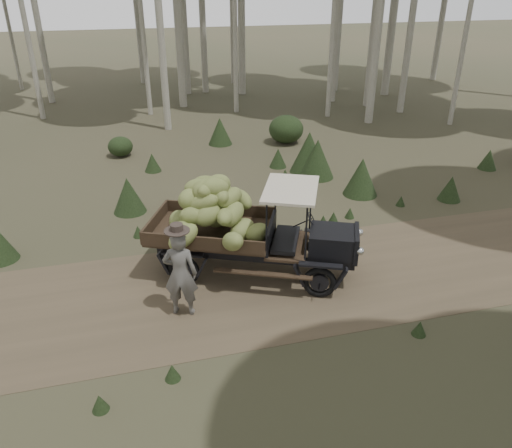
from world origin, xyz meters
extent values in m
plane|color=#473D2B|center=(0.00, 0.00, 0.00)|extent=(120.00, 120.00, 0.00)
cube|color=brown|center=(0.00, 0.00, 0.00)|extent=(70.00, 4.00, 0.01)
cube|color=black|center=(0.26, -0.13, 0.93)|extent=(1.22, 1.19, 0.51)
cube|color=black|center=(0.73, -0.34, 0.93)|extent=(0.47, 0.89, 0.58)
cube|color=black|center=(-0.93, 0.41, 1.03)|extent=(0.61, 1.22, 0.51)
cube|color=#38281C|center=(-2.13, 0.95, 0.93)|extent=(3.08, 2.61, 0.07)
cube|color=#38281C|center=(-1.78, 1.72, 1.10)|extent=(2.41, 1.13, 0.30)
cube|color=#38281C|center=(-2.47, 0.18, 1.10)|extent=(2.41, 1.13, 0.30)
cube|color=#38281C|center=(-3.32, 1.49, 1.10)|extent=(0.74, 1.56, 0.30)
cube|color=beige|center=(-0.57, 0.25, 2.08)|extent=(1.63, 1.89, 0.06)
cube|color=black|center=(-1.08, 0.87, 0.58)|extent=(3.96, 1.85, 0.17)
cube|color=black|center=(-1.38, 0.22, 0.58)|extent=(3.96, 1.85, 0.17)
torus|color=black|center=(0.40, 0.63, 0.36)|extent=(0.70, 0.41, 0.71)
torus|color=black|center=(-0.22, -0.73, 0.36)|extent=(0.70, 0.41, 0.71)
torus|color=black|center=(-2.24, 1.82, 0.36)|extent=(0.70, 0.41, 0.71)
torus|color=black|center=(-2.86, 0.46, 0.36)|extent=(0.70, 0.41, 0.71)
sphere|color=beige|center=(0.97, 0.02, 0.98)|extent=(0.17, 0.17, 0.17)
sphere|color=beige|center=(0.63, -0.75, 0.98)|extent=(0.17, 0.17, 0.17)
ellipsoid|color=olive|center=(-1.54, 0.50, 1.14)|extent=(0.84, 0.88, 0.48)
ellipsoid|color=olive|center=(-2.54, 0.69, 1.52)|extent=(0.66, 0.49, 0.42)
ellipsoid|color=olive|center=(-1.98, 0.86, 1.82)|extent=(0.62, 0.85, 0.56)
ellipsoid|color=olive|center=(-2.22, 0.87, 1.98)|extent=(0.65, 0.85, 0.52)
ellipsoid|color=olive|center=(-1.28, 0.27, 1.14)|extent=(0.72, 0.65, 0.44)
ellipsoid|color=olive|center=(-1.93, 0.44, 1.52)|extent=(0.51, 0.66, 0.38)
ellipsoid|color=olive|center=(-2.56, 0.95, 1.78)|extent=(0.75, 0.75, 0.49)
ellipsoid|color=olive|center=(-2.26, 0.88, 1.98)|extent=(0.80, 0.64, 0.65)
ellipsoid|color=olive|center=(-1.90, 1.07, 1.20)|extent=(0.80, 0.66, 0.42)
ellipsoid|color=olive|center=(-1.74, 0.56, 1.51)|extent=(0.83, 0.84, 0.63)
ellipsoid|color=olive|center=(-2.10, 1.18, 1.75)|extent=(0.84, 0.84, 0.59)
ellipsoid|color=olive|center=(-1.97, 0.95, 2.04)|extent=(0.72, 0.61, 0.48)
ellipsoid|color=olive|center=(-1.85, 1.42, 1.20)|extent=(0.66, 0.72, 0.41)
ellipsoid|color=olive|center=(-2.25, 0.60, 1.54)|extent=(0.82, 0.62, 0.65)
ellipsoid|color=olive|center=(-1.92, 1.06, 1.80)|extent=(0.84, 0.80, 0.45)
ellipsoid|color=olive|center=(-2.05, 0.83, 2.04)|extent=(0.77, 0.55, 0.52)
ellipsoid|color=olive|center=(-2.79, 1.19, 1.15)|extent=(0.56, 0.78, 0.66)
ellipsoid|color=olive|center=(-1.91, 0.97, 1.53)|extent=(0.76, 0.72, 0.45)
ellipsoid|color=olive|center=(-1.72, 0.89, 1.75)|extent=(0.80, 0.87, 0.44)
ellipsoid|color=olive|center=(-2.29, 1.07, 1.96)|extent=(0.88, 0.67, 0.45)
ellipsoid|color=olive|center=(-2.77, 0.64, 1.22)|extent=(0.60, 0.86, 0.65)
ellipsoid|color=olive|center=(-2.43, 0.91, 1.46)|extent=(0.77, 0.70, 0.52)
ellipsoid|color=olive|center=(-1.73, 0.84, 1.76)|extent=(0.82, 0.79, 0.49)
ellipsoid|color=olive|center=(-2.11, 1.06, 2.01)|extent=(0.85, 0.74, 0.46)
ellipsoid|color=olive|center=(-2.39, 1.71, 1.19)|extent=(0.42, 0.63, 0.45)
ellipsoid|color=olive|center=(-1.37, 1.19, 1.54)|extent=(0.55, 0.75, 0.52)
ellipsoid|color=olive|center=(-2.33, 0.71, 1.78)|extent=(0.87, 0.69, 0.59)
ellipsoid|color=olive|center=(-2.83, 0.29, 1.25)|extent=(0.89, 0.62, 0.71)
ellipsoid|color=olive|center=(-1.89, -0.13, 1.23)|extent=(0.53, 0.82, 0.65)
imported|color=#595651|center=(-3.02, -0.54, 0.90)|extent=(0.76, 0.62, 1.81)
cylinder|color=#352B25|center=(-3.02, -0.54, 1.83)|extent=(0.61, 0.61, 0.02)
cylinder|color=#352B25|center=(-3.02, -0.54, 1.89)|extent=(0.30, 0.30, 0.14)
ellipsoid|color=#233319|center=(-4.00, 9.64, 0.37)|extent=(0.90, 0.90, 0.72)
cone|color=#233319|center=(-3.86, 4.57, 0.51)|extent=(0.92, 0.92, 1.03)
cone|color=#233319|center=(-0.15, 10.15, 0.53)|extent=(0.95, 0.95, 1.05)
cone|color=#233319|center=(2.23, 5.79, 0.64)|extent=(1.15, 1.15, 1.28)
cone|color=#233319|center=(1.28, 7.04, 0.33)|extent=(0.60, 0.60, 0.67)
cone|color=#233319|center=(5.38, 2.99, 0.37)|extent=(0.67, 0.67, 0.75)
cone|color=#233319|center=(8.24, 4.99, 0.34)|extent=(0.62, 0.62, 0.69)
ellipsoid|color=#233319|center=(2.41, 9.63, 0.56)|extent=(1.37, 1.37, 1.09)
cone|color=#233319|center=(2.13, 6.30, 0.70)|extent=(1.26, 1.26, 1.40)
cone|color=#233319|center=(2.99, 4.05, 0.58)|extent=(1.04, 1.04, 1.16)
cone|color=#233319|center=(0.97, 5.29, 0.28)|extent=(0.51, 0.51, 0.56)
cone|color=#233319|center=(-2.98, 7.73, 0.32)|extent=(0.57, 0.57, 0.63)
cone|color=#233319|center=(-4.58, -2.71, 0.15)|extent=(0.27, 0.27, 0.30)
cone|color=#233319|center=(2.00, 2.62, 0.15)|extent=(0.27, 0.27, 0.30)
cone|color=#233319|center=(-3.42, -2.33, 0.15)|extent=(0.27, 0.27, 0.30)
cone|color=#233319|center=(3.77, 2.98, 0.15)|extent=(0.27, 0.27, 0.30)
cone|color=#233319|center=(-3.72, 2.98, 0.15)|extent=(0.27, 0.27, 0.30)
cone|color=#233319|center=(1.46, 2.48, 0.15)|extent=(0.27, 0.27, 0.30)
cone|color=#233319|center=(-1.91, 2.50, 0.15)|extent=(0.27, 0.27, 0.30)
cone|color=#233319|center=(1.11, 2.35, 0.15)|extent=(0.27, 0.27, 0.30)
cone|color=#233319|center=(-3.71, 2.96, 0.15)|extent=(0.27, 0.27, 0.30)
cone|color=#233319|center=(-2.50, 2.19, 0.15)|extent=(0.27, 0.27, 0.30)
cone|color=#233319|center=(1.15, -2.36, 0.15)|extent=(0.27, 0.27, 0.30)
camera|label=1|loc=(-3.69, -8.75, 6.02)|focal=35.00mm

